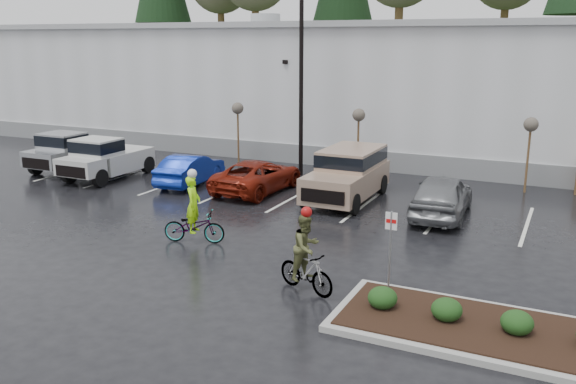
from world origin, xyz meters
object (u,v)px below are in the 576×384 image
at_px(car_red, 258,176).
at_px(sapling_east, 531,129).
at_px(lamppost, 301,54).
at_px(suv_tan, 346,175).
at_px(sapling_mid, 359,119).
at_px(car_blue, 190,169).
at_px(car_grey, 442,195).
at_px(cyclist_hivis, 194,220).
at_px(pickup_white, 111,156).
at_px(fire_lane_sign, 390,242).
at_px(sapling_west, 238,112).
at_px(pickup_silver, 77,150).
at_px(cyclist_olive, 306,261).

bearing_deg(car_red, sapling_east, -153.05).
relative_size(sapling_east, car_red, 0.66).
xyz_separation_m(sapling_east, car_red, (-10.34, -4.70, -2.05)).
relative_size(lamppost, car_red, 1.89).
distance_m(sapling_east, suv_tan, 8.01).
height_order(sapling_mid, car_blue, sapling_mid).
xyz_separation_m(suv_tan, car_grey, (3.93, -0.64, -0.24)).
distance_m(car_grey, cyclist_hivis, 9.10).
bearing_deg(pickup_white, fire_lane_sign, -25.87).
bearing_deg(sapling_west, sapling_mid, 0.00).
bearing_deg(suv_tan, sapling_mid, 103.65).
distance_m(car_blue, car_red, 3.32).
bearing_deg(car_blue, sapling_west, -91.51).
relative_size(sapling_west, pickup_silver, 0.62).
distance_m(pickup_white, suv_tan, 11.49).
distance_m(car_grey, cyclist_olive, 8.59).
relative_size(lamppost, pickup_white, 1.77).
bearing_deg(suv_tan, cyclist_olive, -76.13).
distance_m(pickup_silver, pickup_white, 2.82).
height_order(fire_lane_sign, pickup_silver, fire_lane_sign).
bearing_deg(car_blue, pickup_silver, -7.93).
bearing_deg(sapling_mid, car_grey, -45.65).
height_order(sapling_east, pickup_silver, sapling_east).
xyz_separation_m(pickup_silver, cyclist_hivis, (11.64, -6.93, -0.24)).
bearing_deg(pickup_silver, cyclist_hivis, -30.77).
distance_m(lamppost, pickup_silver, 12.16).
distance_m(sapling_mid, car_blue, 8.11).
bearing_deg(pickup_white, cyclist_olive, -31.40).
height_order(suv_tan, cyclist_olive, cyclist_olive).
bearing_deg(fire_lane_sign, car_blue, 145.30).
bearing_deg(lamppost, sapling_mid, 21.80).
distance_m(lamppost, fire_lane_sign, 14.78).
distance_m(car_blue, suv_tan, 7.27).
bearing_deg(sapling_east, car_blue, -160.39).
relative_size(sapling_west, car_red, 0.66).
relative_size(lamppost, cyclist_olive, 4.05).
relative_size(sapling_west, suv_tan, 0.63).
bearing_deg(sapling_west, cyclist_hivis, -66.46).
distance_m(sapling_mid, sapling_east, 7.50).
bearing_deg(cyclist_olive, car_grey, 8.22).
relative_size(sapling_east, suv_tan, 0.63).
bearing_deg(car_blue, car_grey, 173.07).
bearing_deg(lamppost, suv_tan, -44.29).
height_order(sapling_west, suv_tan, sapling_west).
bearing_deg(pickup_white, car_blue, 4.54).
distance_m(car_red, cyclist_hivis, 6.93).
bearing_deg(sapling_west, fire_lane_sign, -47.33).
xyz_separation_m(car_blue, suv_tan, (7.25, 0.36, 0.35)).
bearing_deg(car_red, lamppost, -92.76).
height_order(sapling_mid, car_grey, sapling_mid).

